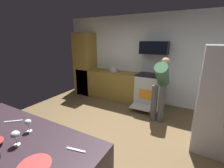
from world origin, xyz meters
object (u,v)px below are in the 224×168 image
(wine_glass_mid, at_px, (15,135))
(stock_pot, at_px, (114,69))
(microwave, at_px, (154,48))
(oven_range, at_px, (150,89))
(wine_glass_near, at_px, (28,123))
(person_cook, at_px, (161,84))

(wine_glass_mid, bearing_deg, stock_pot, 103.20)
(microwave, distance_m, wine_glass_mid, 3.72)
(oven_range, relative_size, microwave, 2.04)
(microwave, relative_size, wine_glass_near, 4.87)
(person_cook, distance_m, wine_glass_mid, 3.04)
(oven_range, xyz_separation_m, wine_glass_mid, (-0.38, -3.55, 0.51))
(person_cook, bearing_deg, wine_glass_mid, -104.81)
(oven_range, distance_m, person_cook, 0.82)
(microwave, bearing_deg, wine_glass_mid, -95.95)
(microwave, height_order, person_cook, microwave)
(oven_range, relative_size, person_cook, 1.02)
(microwave, relative_size, stock_pot, 2.84)
(wine_glass_near, bearing_deg, wine_glass_mid, -61.06)
(oven_range, bearing_deg, wine_glass_mid, -96.10)
(wine_glass_near, bearing_deg, stock_pot, 102.14)
(person_cook, xyz_separation_m, wine_glass_mid, (-0.78, -2.93, 0.13))
(microwave, height_order, stock_pot, microwave)
(oven_range, height_order, microwave, microwave)
(person_cook, height_order, wine_glass_near, person_cook)
(person_cook, bearing_deg, stock_pot, 158.75)
(wine_glass_mid, bearing_deg, oven_range, 83.90)
(oven_range, distance_m, stock_pot, 1.30)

